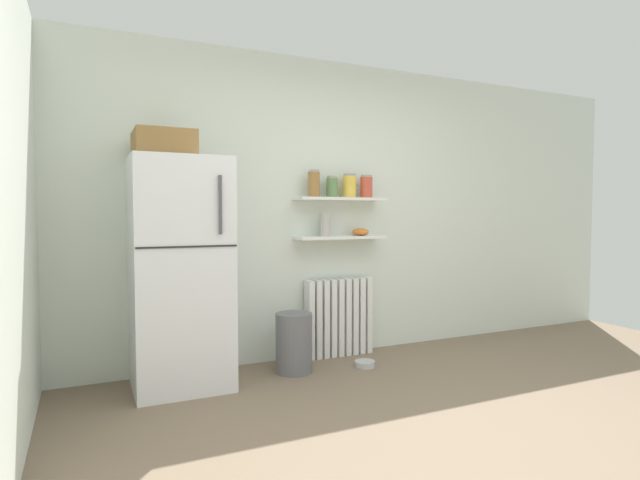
# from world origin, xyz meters

# --- Properties ---
(ground_plane) EXTENTS (7.04, 7.04, 0.00)m
(ground_plane) POSITION_xyz_m (0.00, 0.50, 0.00)
(ground_plane) COLOR #7A6651
(back_wall) EXTENTS (7.04, 0.10, 2.60)m
(back_wall) POSITION_xyz_m (0.00, 2.05, 1.30)
(back_wall) COLOR silver
(back_wall) RESTS_ON ground_plane
(refrigerator) EXTENTS (0.67, 0.66, 1.84)m
(refrigerator) POSITION_xyz_m (-1.29, 1.68, 0.87)
(refrigerator) COLOR silver
(refrigerator) RESTS_ON ground_plane
(radiator) EXTENTS (0.62, 0.12, 0.68)m
(radiator) POSITION_xyz_m (0.13, 1.92, 0.34)
(radiator) COLOR white
(radiator) RESTS_ON ground_plane
(wall_shelf_lower) EXTENTS (0.83, 0.22, 0.02)m
(wall_shelf_lower) POSITION_xyz_m (0.13, 1.89, 1.05)
(wall_shelf_lower) COLOR white
(wall_shelf_upper) EXTENTS (0.83, 0.22, 0.02)m
(wall_shelf_upper) POSITION_xyz_m (0.13, 1.89, 1.39)
(wall_shelf_upper) COLOR white
(storage_jar_0) EXTENTS (0.10, 0.10, 0.23)m
(storage_jar_0) POSITION_xyz_m (-0.12, 1.89, 1.51)
(storage_jar_0) COLOR olive
(storage_jar_0) RESTS_ON wall_shelf_upper
(storage_jar_1) EXTENTS (0.10, 0.10, 0.18)m
(storage_jar_1) POSITION_xyz_m (0.05, 1.89, 1.49)
(storage_jar_1) COLOR #5B7F4C
(storage_jar_1) RESTS_ON wall_shelf_upper
(storage_jar_2) EXTENTS (0.12, 0.12, 0.21)m
(storage_jar_2) POSITION_xyz_m (0.22, 1.89, 1.50)
(storage_jar_2) COLOR yellow
(storage_jar_2) RESTS_ON wall_shelf_upper
(storage_jar_3) EXTENTS (0.11, 0.11, 0.20)m
(storage_jar_3) POSITION_xyz_m (0.39, 1.89, 1.50)
(storage_jar_3) COLOR #C64C38
(storage_jar_3) RESTS_ON wall_shelf_upper
(vase) EXTENTS (0.08, 0.08, 0.20)m
(vase) POSITION_xyz_m (-0.02, 1.89, 1.16)
(vase) COLOR #B2ADA8
(vase) RESTS_ON wall_shelf_lower
(shelf_bowl) EXTENTS (0.15, 0.15, 0.07)m
(shelf_bowl) POSITION_xyz_m (0.33, 1.89, 1.10)
(shelf_bowl) COLOR orange
(shelf_bowl) RESTS_ON wall_shelf_lower
(trash_bin) EXTENTS (0.29, 0.29, 0.47)m
(trash_bin) POSITION_xyz_m (-0.41, 1.64, 0.24)
(trash_bin) COLOR slate
(trash_bin) RESTS_ON ground_plane
(pet_food_bowl) EXTENTS (0.17, 0.17, 0.05)m
(pet_food_bowl) POSITION_xyz_m (0.17, 1.52, 0.03)
(pet_food_bowl) COLOR #B7B7BC
(pet_food_bowl) RESTS_ON ground_plane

